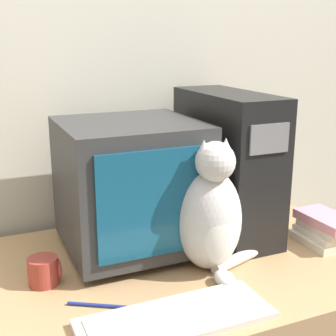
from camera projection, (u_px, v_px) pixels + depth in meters
The scene contains 8 objects.
wall_back at pixel (106, 71), 1.62m from camera, with size 7.00×0.05×2.50m.
crt_monitor at pixel (131, 185), 1.41m from camera, with size 0.40×0.40×0.40m.
computer_tower at pixel (227, 164), 1.54m from camera, with size 0.18×0.46×0.47m.
keyboard at pixel (176, 319), 1.08m from camera, with size 0.46×0.17×0.02m.
cat at pixel (211, 216), 1.30m from camera, with size 0.27×0.25×0.38m.
book_stack at pixel (326, 229), 1.50m from camera, with size 0.16×0.20×0.10m.
pen at pixel (98, 305), 1.15m from camera, with size 0.14×0.09×0.01m.
mug at pixel (44, 271), 1.25m from camera, with size 0.09×0.08×0.08m.
Camera 1 is at (-0.46, -0.75, 1.36)m, focal length 50.00 mm.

